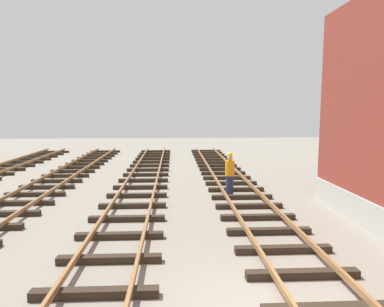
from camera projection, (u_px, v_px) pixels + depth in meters
track_worker_foreground at (230, 174)px, 15.03m from camera, size 0.40×0.40×1.87m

